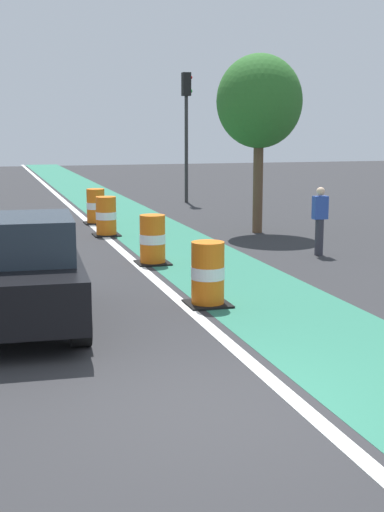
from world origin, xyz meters
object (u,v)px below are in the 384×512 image
(parked_sedan_nearest, at_px, (18,272))
(traffic_barrel_mid, at_px, (153,240))
(traffic_barrel_back, at_px, (106,217))
(traffic_light_corner, at_px, (186,114))
(traffic_barrel_far, at_px, (96,207))
(traffic_barrel_front, at_px, (208,274))
(street_tree_sidewalk, at_px, (259,102))
(pedestrian_crossing, at_px, (320,219))

(parked_sedan_nearest, xyz_separation_m, traffic_barrel_mid, (3.09, 4.25, -0.30))
(traffic_barrel_back, bearing_deg, traffic_light_corner, 59.70)
(traffic_barrel_far, bearing_deg, traffic_barrel_front, -88.97)
(traffic_barrel_mid, bearing_deg, street_tree_sidewalk, 43.35)
(parked_sedan_nearest, xyz_separation_m, traffic_barrel_back, (2.82, 8.66, -0.30))
(traffic_barrel_back, bearing_deg, parked_sedan_nearest, -108.01)
(parked_sedan_nearest, xyz_separation_m, pedestrian_crossing, (7.11, 4.19, 0.03))
(traffic_barrel_back, bearing_deg, pedestrian_crossing, -46.10)
(pedestrian_crossing, distance_m, street_tree_sidewalk, 4.74)
(traffic_barrel_mid, relative_size, traffic_light_corner, 0.21)
(traffic_barrel_back, bearing_deg, traffic_barrel_far, 87.45)
(traffic_barrel_far, bearing_deg, street_tree_sidewalk, -37.86)
(traffic_barrel_front, relative_size, traffic_barrel_back, 1.00)
(traffic_barrel_front, height_order, street_tree_sidewalk, street_tree_sidewalk)
(parked_sedan_nearest, height_order, pedestrian_crossing, parked_sedan_nearest)
(parked_sedan_nearest, distance_m, pedestrian_crossing, 8.26)
(traffic_barrel_far, bearing_deg, traffic_light_corner, 49.77)
(traffic_barrel_mid, relative_size, pedestrian_crossing, 0.68)
(pedestrian_crossing, xyz_separation_m, street_tree_sidewalk, (-0.03, 3.83, 2.80))
(parked_sedan_nearest, distance_m, street_tree_sidewalk, 11.07)
(traffic_barrel_far, xyz_separation_m, pedestrian_crossing, (4.18, -7.05, 0.33))
(traffic_light_corner, height_order, street_tree_sidewalk, traffic_light_corner)
(parked_sedan_nearest, bearing_deg, traffic_barrel_far, 75.39)
(traffic_barrel_back, relative_size, traffic_light_corner, 0.21)
(traffic_barrel_front, distance_m, street_tree_sidewalk, 9.14)
(traffic_barrel_back, distance_m, street_tree_sidewalk, 5.33)
(traffic_barrel_front, distance_m, traffic_barrel_mid, 3.85)
(traffic_barrel_back, relative_size, pedestrian_crossing, 0.68)
(street_tree_sidewalk, bearing_deg, pedestrian_crossing, -89.51)
(traffic_barrel_front, distance_m, traffic_barrel_far, 10.85)
(traffic_barrel_back, relative_size, traffic_barrel_far, 1.00)
(parked_sedan_nearest, relative_size, traffic_barrel_back, 3.86)
(traffic_barrel_front, height_order, traffic_barrel_back, same)
(traffic_barrel_far, height_order, traffic_light_corner, traffic_light_corner)
(traffic_barrel_mid, xyz_separation_m, traffic_barrel_back, (-0.27, 4.41, 0.00))
(traffic_barrel_front, distance_m, pedestrian_crossing, 5.51)
(pedestrian_crossing, height_order, street_tree_sidewalk, street_tree_sidewalk)
(parked_sedan_nearest, bearing_deg, street_tree_sidewalk, 48.55)
(street_tree_sidewalk, bearing_deg, traffic_barrel_back, 171.47)
(parked_sedan_nearest, relative_size, pedestrian_crossing, 2.61)
(traffic_barrel_mid, distance_m, street_tree_sidewalk, 6.32)
(traffic_barrel_mid, bearing_deg, pedestrian_crossing, -0.84)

